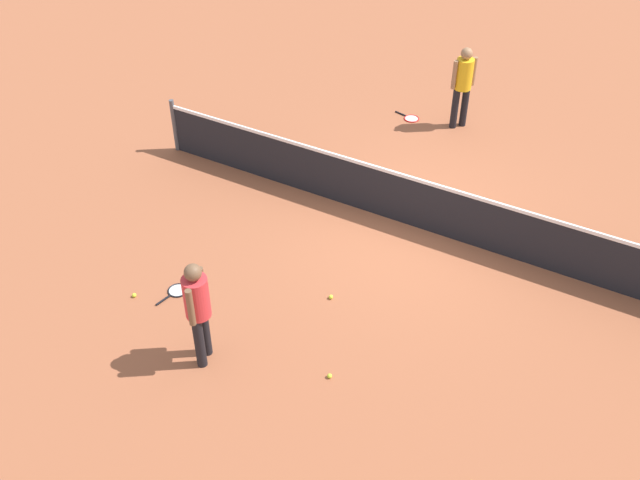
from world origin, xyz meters
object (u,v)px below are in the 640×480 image
object	(u,v)px
player_far_side	(463,81)
tennis_ball_midcourt	(330,376)
tennis_ball_near_player	(331,297)
tennis_racket_far_player	(410,118)
player_near_side	(198,306)
tennis_racket_near_player	(176,291)
tennis_ball_baseline	(134,295)

from	to	relation	value
player_far_side	tennis_ball_midcourt	distance (m)	7.24
player_far_side	tennis_ball_near_player	xyz separation A→B (m)	(0.18, -5.76, -0.98)
tennis_racket_far_player	tennis_ball_midcourt	world-z (taller)	tennis_ball_midcourt
player_near_side	tennis_racket_near_player	distance (m)	1.78
tennis_racket_near_player	tennis_ball_baseline	distance (m)	0.63
tennis_racket_far_player	tennis_ball_near_player	bearing A→B (deg)	-78.44
tennis_ball_baseline	tennis_racket_near_player	bearing A→B (deg)	39.22
player_far_side	tennis_ball_midcourt	world-z (taller)	player_far_side
tennis_ball_baseline	tennis_ball_midcourt	bearing A→B (deg)	0.92
tennis_racket_far_player	tennis_ball_baseline	bearing A→B (deg)	-101.95
player_near_side	tennis_ball_near_player	xyz separation A→B (m)	(0.95, 1.90, -0.98)
tennis_racket_far_player	tennis_ball_midcourt	size ratio (longest dim) A/B	9.19
player_far_side	player_near_side	bearing A→B (deg)	-95.73
tennis_racket_far_player	tennis_ball_midcourt	xyz separation A→B (m)	(1.86, -6.93, 0.02)
player_far_side	tennis_ball_midcourt	xyz separation A→B (m)	(0.90, -7.12, -0.98)
player_far_side	tennis_ball_baseline	xyz separation A→B (m)	(-2.43, -7.17, -0.98)
player_far_side	tennis_racket_near_player	size ratio (longest dim) A/B	2.81
tennis_racket_near_player	tennis_ball_midcourt	distance (m)	2.87
tennis_racket_near_player	tennis_ball_baseline	size ratio (longest dim) A/B	9.16
tennis_racket_near_player	tennis_racket_far_player	xyz separation A→B (m)	(0.99, 6.58, 0.00)
player_near_side	player_far_side	distance (m)	7.69
tennis_racket_near_player	tennis_ball_near_player	size ratio (longest dim) A/B	9.16
tennis_racket_far_player	player_near_side	bearing A→B (deg)	-88.56
player_near_side	player_far_side	size ratio (longest dim) A/B	1.00
tennis_racket_near_player	tennis_ball_near_player	world-z (taller)	tennis_ball_near_player
player_near_side	tennis_ball_baseline	world-z (taller)	player_near_side
tennis_racket_far_player	player_far_side	bearing A→B (deg)	11.31
player_far_side	tennis_racket_near_player	world-z (taller)	player_far_side
tennis_ball_near_player	tennis_ball_midcourt	xyz separation A→B (m)	(0.72, -1.36, 0.00)
tennis_ball_midcourt	player_near_side	bearing A→B (deg)	-162.24
tennis_ball_near_player	tennis_ball_baseline	bearing A→B (deg)	-151.55
player_far_side	tennis_racket_far_player	bearing A→B (deg)	-168.69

